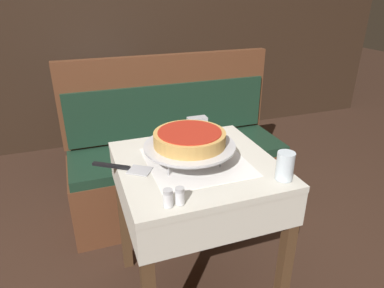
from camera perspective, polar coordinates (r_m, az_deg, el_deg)
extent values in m
cube|color=beige|center=(1.52, 0.76, -3.48)|extent=(0.68, 0.68, 0.03)
cube|color=white|center=(1.52, 0.76, -2.94)|extent=(0.42, 0.42, 0.00)
cube|color=beige|center=(1.57, 0.74, -6.47)|extent=(0.68, 0.68, 0.16)
cube|color=#4C331E|center=(1.65, 15.27, -18.41)|extent=(0.05, 0.05, 0.75)
cube|color=#4C331E|center=(1.92, -11.38, -10.99)|extent=(0.05, 0.05, 0.75)
cube|color=#4C331E|center=(2.07, 5.77, -7.78)|extent=(0.05, 0.05, 0.75)
cube|color=#194799|center=(3.02, -13.94, 10.10)|extent=(0.64, 0.64, 0.03)
cube|color=white|center=(3.02, -13.97, 10.39)|extent=(0.40, 0.40, 0.00)
cube|color=#194799|center=(3.04, -13.77, 8.51)|extent=(0.63, 0.63, 0.15)
cube|color=#4C331E|center=(2.86, -18.10, 0.58)|extent=(0.05, 0.05, 0.74)
cube|color=#4C331E|center=(2.91, -6.97, 2.14)|extent=(0.05, 0.05, 0.74)
cube|color=#4C331E|center=(3.39, -18.62, 4.28)|extent=(0.05, 0.05, 0.74)
cube|color=#4C331E|center=(3.44, -9.16, 5.56)|extent=(0.05, 0.05, 0.74)
cube|color=brown|center=(2.45, -2.16, -6.35)|extent=(1.46, 0.51, 0.43)
cube|color=#193323|center=(2.34, -2.25, -1.22)|extent=(1.44, 0.50, 0.06)
cube|color=brown|center=(2.42, -4.00, 7.85)|extent=(1.46, 0.06, 0.58)
cube|color=#193323|center=(2.41, -3.66, 5.59)|extent=(1.41, 0.02, 0.37)
cube|color=black|center=(3.46, -12.52, 19.57)|extent=(6.00, 0.04, 2.40)
cylinder|color=#ADADB2|center=(1.59, -1.98, 0.04)|extent=(0.01, 0.01, 0.08)
cylinder|color=#ADADB2|center=(1.39, -3.98, -3.87)|extent=(0.01, 0.01, 0.08)
cylinder|color=#ADADB2|center=(1.46, 4.75, -2.40)|extent=(0.01, 0.01, 0.08)
cylinder|color=#ADADB2|center=(1.46, -0.40, -0.77)|extent=(0.27, 0.27, 0.01)
cylinder|color=silver|center=(1.46, -0.40, -0.56)|extent=(0.38, 0.38, 0.01)
cylinder|color=silver|center=(1.46, -0.40, -0.28)|extent=(0.39, 0.39, 0.01)
cylinder|color=tan|center=(1.44, -0.40, 0.92)|extent=(0.31, 0.31, 0.06)
cylinder|color=#B22819|center=(1.43, -0.40, 1.98)|extent=(0.27, 0.27, 0.01)
cube|color=#BCBCC1|center=(1.46, -8.69, -4.37)|extent=(0.12, 0.12, 0.00)
cube|color=black|center=(1.51, -13.33, -3.54)|extent=(0.15, 0.11, 0.01)
cylinder|color=silver|center=(1.40, 15.25, -3.55)|extent=(0.07, 0.07, 0.12)
cylinder|color=silver|center=(1.21, -4.01, -9.25)|extent=(0.04, 0.04, 0.05)
cylinder|color=#B7B7BC|center=(1.20, -4.06, -7.93)|extent=(0.03, 0.03, 0.01)
cylinder|color=silver|center=(1.22, -2.02, -8.90)|extent=(0.03, 0.03, 0.05)
cylinder|color=#B7B7BC|center=(1.21, -2.04, -7.62)|extent=(0.03, 0.03, 0.01)
cube|color=#B2B2B7|center=(1.79, 0.87, 3.12)|extent=(0.10, 0.05, 0.09)
cube|color=black|center=(3.01, -14.59, 10.64)|extent=(0.13, 0.13, 0.03)
cylinder|color=black|center=(2.99, -14.78, 12.30)|extent=(0.01, 0.01, 0.15)
cylinder|color=gold|center=(3.04, -14.83, 12.13)|extent=(0.04, 0.04, 0.12)
cylinder|color=white|center=(2.98, -15.40, 11.81)|extent=(0.04, 0.04, 0.12)
cylinder|color=#99194C|center=(2.98, -13.99, 11.99)|extent=(0.04, 0.04, 0.12)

